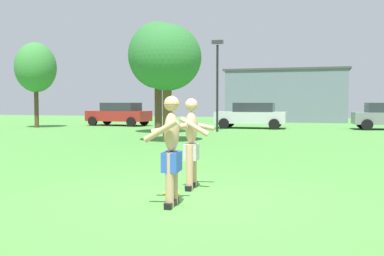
# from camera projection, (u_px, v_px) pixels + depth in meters

# --- Properties ---
(ground_plane) EXTENTS (80.00, 80.00, 0.00)m
(ground_plane) POSITION_uv_depth(u_px,v_px,m) (186.00, 201.00, 7.05)
(ground_plane) COLOR #4C8E3D
(player_near) EXTENTS (0.60, 0.63, 1.67)m
(player_near) POSITION_uv_depth(u_px,v_px,m) (192.00, 142.00, 8.00)
(player_near) COLOR black
(player_near) RESTS_ON ground_plane
(player_in_blue) EXTENTS (0.61, 0.61, 1.70)m
(player_in_blue) POSITION_uv_depth(u_px,v_px,m) (171.00, 146.00, 6.62)
(player_in_blue) COLOR black
(player_in_blue) RESTS_ON ground_plane
(frisbee) EXTENTS (0.29, 0.29, 0.03)m
(frisbee) POSITION_uv_depth(u_px,v_px,m) (171.00, 193.00, 7.55)
(frisbee) COLOR yellow
(frisbee) RESTS_ON ground_plane
(car_silver_near_post) EXTENTS (4.32, 2.07, 1.58)m
(car_silver_near_post) POSITION_uv_depth(u_px,v_px,m) (252.00, 115.00, 26.75)
(car_silver_near_post) COLOR silver
(car_silver_near_post) RESTS_ON ground_plane
(car_red_far_end) EXTENTS (4.44, 2.34, 1.58)m
(car_red_far_end) POSITION_uv_depth(u_px,v_px,m) (119.00, 114.00, 29.89)
(car_red_far_end) COLOR maroon
(car_red_far_end) RESTS_ON ground_plane
(lamp_post) EXTENTS (0.60, 0.24, 4.95)m
(lamp_post) POSITION_uv_depth(u_px,v_px,m) (217.00, 75.00, 23.47)
(lamp_post) COLOR black
(lamp_post) RESTS_ON ground_plane
(outbuilding_behind_lot) EXTENTS (10.00, 4.44, 4.35)m
(outbuilding_behind_lot) POSITION_uv_depth(u_px,v_px,m) (286.00, 96.00, 36.41)
(outbuilding_behind_lot) COLOR slate
(outbuilding_behind_lot) RESTS_ON ground_plane
(tree_left_field) EXTENTS (2.77, 2.77, 4.73)m
(tree_left_field) POSITION_uv_depth(u_px,v_px,m) (167.00, 58.00, 17.38)
(tree_left_field) COLOR brown
(tree_left_field) RESTS_ON ground_plane
(tree_right_field) EXTENTS (2.57, 2.57, 5.38)m
(tree_right_field) POSITION_uv_depth(u_px,v_px,m) (36.00, 68.00, 27.40)
(tree_right_field) COLOR #4C3823
(tree_right_field) RESTS_ON ground_plane
(tree_near_building) EXTENTS (3.09, 3.09, 5.75)m
(tree_near_building) POSITION_uv_depth(u_px,v_px,m) (158.00, 56.00, 22.44)
(tree_near_building) COLOR #4C3823
(tree_near_building) RESTS_ON ground_plane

